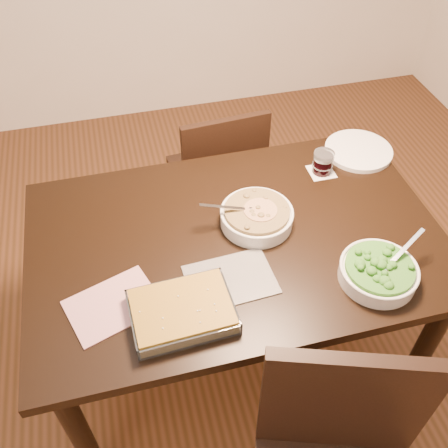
% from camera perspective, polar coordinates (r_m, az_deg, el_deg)
% --- Properties ---
extents(ground, '(4.00, 4.00, 0.00)m').
position_cam_1_polar(ground, '(2.30, 1.06, -14.20)').
color(ground, '#462A14').
rests_on(ground, ground).
extents(table, '(1.40, 0.90, 0.75)m').
position_cam_1_polar(table, '(1.77, 1.35, -3.54)').
color(table, black).
rests_on(table, ground).
extents(magazine_a, '(0.31, 0.27, 0.01)m').
position_cam_1_polar(magazine_a, '(1.55, -12.55, -9.01)').
color(magazine_a, '#A52F4B').
rests_on(magazine_a, table).
extents(magazine_b, '(0.28, 0.21, 0.00)m').
position_cam_1_polar(magazine_b, '(1.57, 0.75, -6.36)').
color(magazine_b, '#27262E').
rests_on(magazine_b, table).
extents(coaster, '(0.10, 0.10, 0.00)m').
position_cam_1_polar(coaster, '(1.98, 11.05, 5.88)').
color(coaster, white).
rests_on(coaster, table).
extents(stew_bowl, '(0.28, 0.25, 0.10)m').
position_cam_1_polar(stew_bowl, '(1.72, 3.76, 0.95)').
color(stew_bowl, white).
rests_on(stew_bowl, table).
extents(broccoli_bowl, '(0.26, 0.24, 0.09)m').
position_cam_1_polar(broccoli_bowl, '(1.62, 17.24, -5.22)').
color(broccoli_bowl, white).
rests_on(broccoli_bowl, table).
extents(baking_dish, '(0.31, 0.23, 0.05)m').
position_cam_1_polar(baking_dish, '(1.48, -4.81, -9.91)').
color(baking_dish, silver).
rests_on(baking_dish, table).
extents(wine_tumbler, '(0.08, 0.08, 0.09)m').
position_cam_1_polar(wine_tumbler, '(1.95, 11.24, 6.96)').
color(wine_tumbler, black).
rests_on(wine_tumbler, coaster).
extents(dinner_plate, '(0.27, 0.27, 0.02)m').
position_cam_1_polar(dinner_plate, '(2.10, 15.11, 8.10)').
color(dinner_plate, white).
rests_on(dinner_plate, table).
extents(chair_far, '(0.42, 0.42, 0.83)m').
position_cam_1_polar(chair_far, '(2.38, -0.59, 5.81)').
color(chair_far, black).
rests_on(chair_far, ground).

